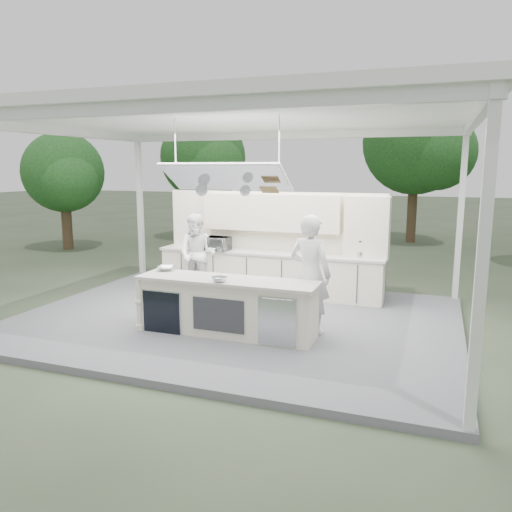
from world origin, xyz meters
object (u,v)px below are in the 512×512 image
at_px(head_chef, 310,274).
at_px(sous_chef, 197,254).
at_px(demo_island, 225,306).
at_px(back_counter, 269,273).

height_order(head_chef, sous_chef, head_chef).
xyz_separation_m(head_chef, sous_chef, (-2.98, 1.72, -0.12)).
bearing_deg(head_chef, demo_island, 35.80).
distance_m(head_chef, sous_chef, 3.44).
bearing_deg(back_counter, demo_island, -86.37).
distance_m(back_counter, sous_chef, 1.63).
height_order(demo_island, back_counter, same).
height_order(demo_island, sous_chef, sous_chef).
bearing_deg(demo_island, head_chef, 22.77).
bearing_deg(back_counter, sous_chef, -160.05).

